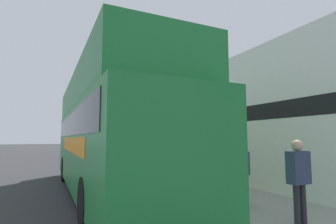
{
  "coord_description": "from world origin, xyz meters",
  "views": [
    {
      "loc": [
        1.74,
        -2.8,
        1.9
      ],
      "look_at": [
        5.04,
        4.44,
        2.7
      ],
      "focal_mm": 28.0,
      "sensor_mm": 36.0,
      "label": 1
    }
  ],
  "objects_px": {
    "pedestrian_nearest": "(299,174)",
    "pedestrian_second": "(241,168)",
    "tour_bus": "(106,140)",
    "parked_car_ahead_of_bus": "(88,156)",
    "lamp_post_third": "(97,122)",
    "lamp_post_nearest": "(190,79)",
    "lamp_post_second": "(117,113)",
    "pedestrian_third": "(218,159)"
  },
  "relations": [
    {
      "from": "pedestrian_third",
      "to": "pedestrian_nearest",
      "type": "bearing_deg",
      "value": -103.15
    },
    {
      "from": "pedestrian_second",
      "to": "lamp_post_nearest",
      "type": "distance_m",
      "value": 3.03
    },
    {
      "from": "lamp_post_nearest",
      "to": "lamp_post_second",
      "type": "xyz_separation_m",
      "value": [
        -0.06,
        9.38,
        -0.23
      ]
    },
    {
      "from": "parked_car_ahead_of_bus",
      "to": "lamp_post_nearest",
      "type": "height_order",
      "value": "lamp_post_nearest"
    },
    {
      "from": "tour_bus",
      "to": "lamp_post_nearest",
      "type": "height_order",
      "value": "lamp_post_nearest"
    },
    {
      "from": "pedestrian_nearest",
      "to": "pedestrian_second",
      "type": "distance_m",
      "value": 1.85
    },
    {
      "from": "tour_bus",
      "to": "lamp_post_second",
      "type": "distance_m",
      "value": 7.53
    },
    {
      "from": "pedestrian_second",
      "to": "pedestrian_third",
      "type": "distance_m",
      "value": 2.55
    },
    {
      "from": "pedestrian_third",
      "to": "lamp_post_second",
      "type": "xyz_separation_m",
      "value": [
        -1.78,
        8.32,
        2.34
      ]
    },
    {
      "from": "pedestrian_nearest",
      "to": "lamp_post_nearest",
      "type": "height_order",
      "value": "lamp_post_nearest"
    },
    {
      "from": "parked_car_ahead_of_bus",
      "to": "pedestrian_second",
      "type": "distance_m",
      "value": 12.45
    },
    {
      "from": "pedestrian_nearest",
      "to": "lamp_post_third",
      "type": "distance_m",
      "value": 22.06
    },
    {
      "from": "pedestrian_nearest",
      "to": "pedestrian_second",
      "type": "relative_size",
      "value": 1.07
    },
    {
      "from": "pedestrian_nearest",
      "to": "lamp_post_second",
      "type": "relative_size",
      "value": 0.35
    },
    {
      "from": "pedestrian_nearest",
      "to": "lamp_post_second",
      "type": "height_order",
      "value": "lamp_post_second"
    },
    {
      "from": "pedestrian_second",
      "to": "lamp_post_third",
      "type": "xyz_separation_m",
      "value": [
        -0.58,
        20.08,
        2.36
      ]
    },
    {
      "from": "pedestrian_nearest",
      "to": "lamp_post_third",
      "type": "relative_size",
      "value": 0.36
    },
    {
      "from": "parked_car_ahead_of_bus",
      "to": "lamp_post_third",
      "type": "relative_size",
      "value": 0.9
    },
    {
      "from": "parked_car_ahead_of_bus",
      "to": "pedestrian_nearest",
      "type": "distance_m",
      "value": 14.26
    },
    {
      "from": "lamp_post_third",
      "to": "tour_bus",
      "type": "bearing_deg",
      "value": -98.03
    },
    {
      "from": "pedestrian_nearest",
      "to": "pedestrian_second",
      "type": "height_order",
      "value": "pedestrian_nearest"
    },
    {
      "from": "lamp_post_nearest",
      "to": "pedestrian_nearest",
      "type": "bearing_deg",
      "value": -77.12
    },
    {
      "from": "pedestrian_nearest",
      "to": "tour_bus",
      "type": "bearing_deg",
      "value": 117.25
    },
    {
      "from": "pedestrian_nearest",
      "to": "pedestrian_third",
      "type": "bearing_deg",
      "value": 76.85
    },
    {
      "from": "pedestrian_third",
      "to": "lamp_post_third",
      "type": "bearing_deg",
      "value": 94.83
    },
    {
      "from": "tour_bus",
      "to": "pedestrian_second",
      "type": "distance_m",
      "value": 4.71
    },
    {
      "from": "tour_bus",
      "to": "lamp_post_third",
      "type": "xyz_separation_m",
      "value": [
        2.32,
        16.44,
        1.63
      ]
    },
    {
      "from": "lamp_post_second",
      "to": "lamp_post_third",
      "type": "relative_size",
      "value": 1.01
    },
    {
      "from": "pedestrian_third",
      "to": "lamp_post_third",
      "type": "xyz_separation_m",
      "value": [
        -1.5,
        17.71,
        2.31
      ]
    },
    {
      "from": "pedestrian_third",
      "to": "lamp_post_nearest",
      "type": "relative_size",
      "value": 0.32
    },
    {
      "from": "parked_car_ahead_of_bus",
      "to": "pedestrian_third",
      "type": "xyz_separation_m",
      "value": [
        3.25,
        -9.85,
        0.44
      ]
    },
    {
      "from": "parked_car_ahead_of_bus",
      "to": "pedestrian_nearest",
      "type": "xyz_separation_m",
      "value": [
        2.26,
        -14.08,
        0.46
      ]
    },
    {
      "from": "pedestrian_third",
      "to": "pedestrian_second",
      "type": "bearing_deg",
      "value": -111.06
    },
    {
      "from": "pedestrian_second",
      "to": "lamp_post_nearest",
      "type": "height_order",
      "value": "lamp_post_nearest"
    },
    {
      "from": "pedestrian_second",
      "to": "pedestrian_nearest",
      "type": "bearing_deg",
      "value": -92.25
    },
    {
      "from": "tour_bus",
      "to": "pedestrian_third",
      "type": "distance_m",
      "value": 4.08
    },
    {
      "from": "lamp_post_second",
      "to": "lamp_post_third",
      "type": "bearing_deg",
      "value": 88.3
    },
    {
      "from": "parked_car_ahead_of_bus",
      "to": "lamp_post_second",
      "type": "height_order",
      "value": "lamp_post_second"
    },
    {
      "from": "lamp_post_third",
      "to": "lamp_post_second",
      "type": "bearing_deg",
      "value": -91.7
    },
    {
      "from": "pedestrian_second",
      "to": "tour_bus",
      "type": "bearing_deg",
      "value": 128.55
    },
    {
      "from": "pedestrian_second",
      "to": "lamp_post_second",
      "type": "xyz_separation_m",
      "value": [
        -0.86,
        10.7,
        2.39
      ]
    },
    {
      "from": "parked_car_ahead_of_bus",
      "to": "pedestrian_second",
      "type": "bearing_deg",
      "value": -80.56
    }
  ]
}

